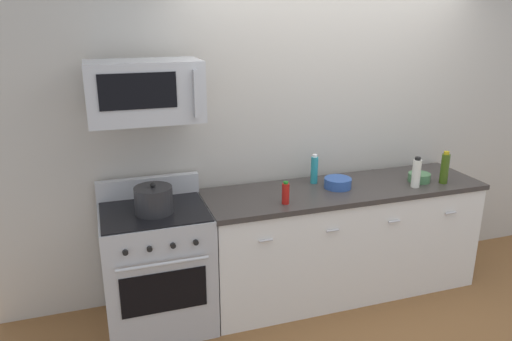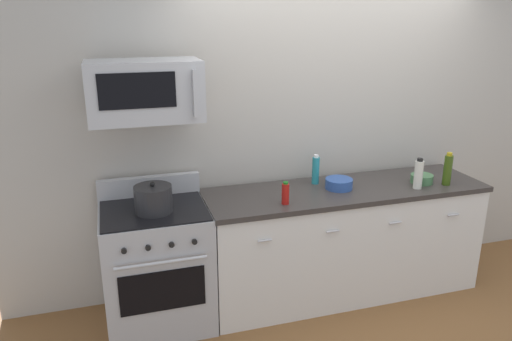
# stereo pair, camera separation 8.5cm
# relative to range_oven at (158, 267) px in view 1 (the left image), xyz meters

# --- Properties ---
(ground_plane) EXTENTS (6.42, 6.42, 0.00)m
(ground_plane) POSITION_rel_range_oven_xyz_m (1.51, -0.00, -0.47)
(ground_plane) COLOR brown
(back_wall) EXTENTS (5.35, 0.10, 2.70)m
(back_wall) POSITION_rel_range_oven_xyz_m (1.51, 0.41, 0.88)
(back_wall) COLOR #B7B2A8
(back_wall) RESTS_ON ground_plane
(counter_unit) EXTENTS (2.26, 0.66, 0.92)m
(counter_unit) POSITION_rel_range_oven_xyz_m (1.51, -0.00, -0.01)
(counter_unit) COLOR white
(counter_unit) RESTS_ON ground_plane
(range_oven) EXTENTS (0.76, 0.69, 1.07)m
(range_oven) POSITION_rel_range_oven_xyz_m (0.00, 0.00, 0.00)
(range_oven) COLOR #B7BABF
(range_oven) RESTS_ON ground_plane
(microwave) EXTENTS (0.74, 0.44, 0.40)m
(microwave) POSITION_rel_range_oven_xyz_m (0.00, 0.04, 1.28)
(microwave) COLOR #B7BABF
(bottle_vinegar_white) EXTENTS (0.07, 0.07, 0.25)m
(bottle_vinegar_white) POSITION_rel_range_oven_xyz_m (2.04, -0.17, 0.57)
(bottle_vinegar_white) COLOR silver
(bottle_vinegar_white) RESTS_ON countertop_slab
(bottle_hot_sauce_red) EXTENTS (0.06, 0.06, 0.17)m
(bottle_hot_sauce_red) POSITION_rel_range_oven_xyz_m (0.93, -0.18, 0.53)
(bottle_hot_sauce_red) COLOR #B21914
(bottle_hot_sauce_red) RESTS_ON countertop_slab
(bottle_dish_soap) EXTENTS (0.06, 0.06, 0.24)m
(bottle_dish_soap) POSITION_rel_range_oven_xyz_m (1.31, 0.17, 0.57)
(bottle_dish_soap) COLOR teal
(bottle_dish_soap) RESTS_ON countertop_slab
(bottle_olive_oil) EXTENTS (0.07, 0.07, 0.27)m
(bottle_olive_oil) POSITION_rel_range_oven_xyz_m (2.31, -0.17, 0.58)
(bottle_olive_oil) COLOR #385114
(bottle_olive_oil) RESTS_ON countertop_slab
(bowl_blue_mixing) EXTENTS (0.21, 0.21, 0.08)m
(bowl_blue_mixing) POSITION_rel_range_oven_xyz_m (1.44, 0.00, 0.49)
(bowl_blue_mixing) COLOR #2D519E
(bowl_blue_mixing) RESTS_ON countertop_slab
(bowl_green_glaze) EXTENTS (0.18, 0.18, 0.07)m
(bowl_green_glaze) POSITION_rel_range_oven_xyz_m (2.15, -0.07, 0.49)
(bowl_green_glaze) COLOR #477A4C
(bowl_green_glaze) RESTS_ON countertop_slab
(stockpot) EXTENTS (0.26, 0.26, 0.22)m
(stockpot) POSITION_rel_range_oven_xyz_m (0.00, -0.05, 0.55)
(stockpot) COLOR #262628
(stockpot) RESTS_ON range_oven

